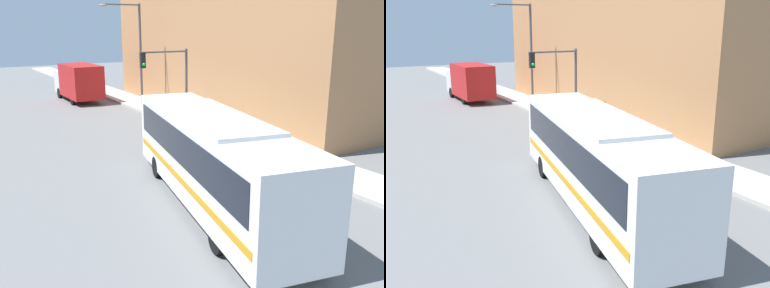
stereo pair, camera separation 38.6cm
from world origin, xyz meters
The scene contains 9 objects.
ground_plane centered at (0.00, 0.00, 0.00)m, with size 120.00×120.00×0.00m, color slate.
sidewalk centered at (5.86, 20.00, 0.08)m, with size 2.72×70.00×0.17m.
building_facade centered at (10.22, 13.49, 5.82)m, with size 6.00×24.98×11.65m.
city_bus centered at (-0.55, -0.78, 1.92)m, with size 4.81×11.80×3.35m.
delivery_truck centered at (2.15, 23.73, 1.70)m, with size 2.45×6.83×3.14m.
fire_hydrant centered at (5.10, 2.56, 0.59)m, with size 0.27×0.37×0.84m.
traffic_light_pole centered at (4.06, 10.79, 3.45)m, with size 3.28×0.35×4.73m.
parking_meter centered at (5.10, 8.63, 1.05)m, with size 0.14×0.14×1.30m.
street_lamp centered at (4.93, 17.81, 4.77)m, with size 3.16×0.28×7.69m.
Camera 2 is at (-8.27, -12.84, 6.28)m, focal length 40.00 mm.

